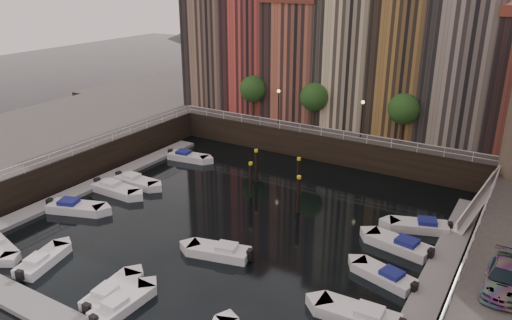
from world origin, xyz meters
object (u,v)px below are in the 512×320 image
Objects in this scene: mooring_pilings at (275,179)px; boat_left_1 at (75,207)px; boat_left_2 at (115,189)px; gangway at (479,200)px; car_c at (504,279)px.

mooring_pilings is 18.03m from boat_left_1.
boat_left_2 is (-13.23, -7.39, -1.25)m from mooring_pilings.
gangway is 15.01m from car_c.
boat_left_1 is at bearing -138.07° from mooring_pilings.
boat_left_2 is at bearing -150.83° from mooring_pilings.
gangway is at bearing 14.51° from mooring_pilings.
boat_left_1 is at bearing -151.62° from gangway.
boat_left_2 is 1.08× the size of car_c.
gangway is 34.58m from boat_left_1.
gangway reaches higher than boat_left_2.
mooring_pilings is at bearing 153.49° from car_c.
gangway is 1.58× the size of boat_left_1.
mooring_pilings is at bearing 22.29° from boat_left_1.
mooring_pilings is 1.44× the size of car_c.
boat_left_2 is at bearing -158.70° from gangway.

